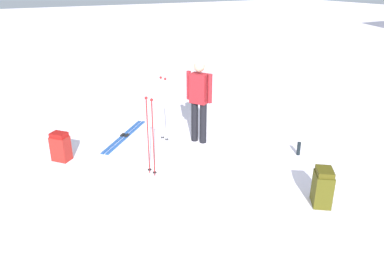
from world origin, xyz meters
name	(u,v)px	position (x,y,z in m)	size (l,w,h in m)	color
ground_plane	(192,161)	(0.00, 0.00, 0.00)	(80.00, 80.00, 0.00)	white
skier_standing	(199,98)	(-0.73, 0.54, 0.95)	(0.50, 0.37, 1.70)	black
ski_pair_near	(125,136)	(-1.68, -0.75, 0.01)	(1.43, 1.39, 0.05)	#244F9C
backpack_large_dark	(322,187)	(2.15, 1.07, 0.29)	(0.43, 0.41, 0.60)	#484611
backpack_bright	(61,147)	(-1.19, -2.14, 0.27)	(0.39, 0.39, 0.55)	maroon
ski_poles_planted_near	(150,133)	(0.10, -0.84, 0.78)	(0.20, 0.11, 1.40)	maroon
ski_poles_planted_far	(164,107)	(-1.08, -0.08, 0.76)	(0.20, 0.11, 1.38)	#B4B4C6
thermos_bottle	(299,149)	(0.72, 1.94, 0.13)	(0.07, 0.07, 0.26)	black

